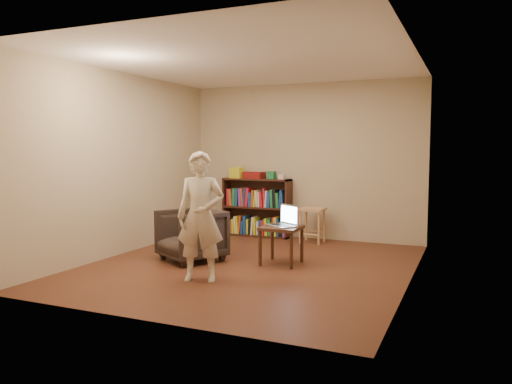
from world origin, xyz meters
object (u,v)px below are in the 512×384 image
at_px(side_table, 281,233).
at_px(person, 201,216).
at_px(armchair, 191,235).
at_px(bookshelf, 257,211).
at_px(laptop, 284,221).
at_px(stool, 312,215).

height_order(side_table, person, person).
xyz_separation_m(armchair, side_table, (1.19, 0.29, 0.07)).
relative_size(armchair, side_table, 1.54).
bearing_deg(bookshelf, person, -78.90).
distance_m(bookshelf, laptop, 2.16).
xyz_separation_m(stool, person, (-0.49, -2.74, 0.29)).
bearing_deg(armchair, side_table, 43.07).
height_order(bookshelf, person, person).
distance_m(armchair, side_table, 1.23).
xyz_separation_m(bookshelf, armchair, (-0.05, -2.13, -0.09)).
bearing_deg(armchair, person, -23.72).
bearing_deg(person, armchair, 109.84).
relative_size(side_table, person, 0.34).
bearing_deg(side_table, laptop, 40.03).
height_order(laptop, person, person).
xyz_separation_m(stool, armchair, (-1.12, -1.90, -0.10)).
relative_size(stool, side_table, 1.12).
relative_size(bookshelf, stool, 2.14).
distance_m(side_table, person, 1.31).
relative_size(bookshelf, side_table, 2.39).
xyz_separation_m(stool, side_table, (0.07, -1.61, -0.04)).
xyz_separation_m(side_table, person, (-0.56, -1.14, 0.33)).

